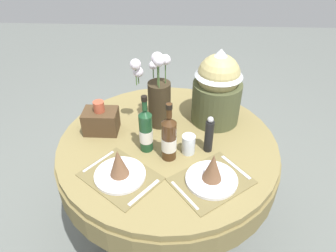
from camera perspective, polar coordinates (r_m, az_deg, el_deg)
ground at (r=2.22m, az=-0.04°, el=-17.47°), size 8.00×8.00×0.00m
dining_table at (r=1.77m, az=-0.04°, el=-6.11°), size 1.19×1.19×0.73m
place_setting_left at (r=1.47m, az=-8.82°, el=-7.82°), size 0.43×0.41×0.16m
place_setting_right at (r=1.45m, az=8.01°, el=-8.62°), size 0.43×0.41×0.16m
flower_vase at (r=1.71m, az=-1.84°, el=5.41°), size 0.21×0.16×0.45m
wine_bottle_left at (r=1.51m, az=0.17°, el=-2.21°), size 0.07×0.07×0.32m
wine_bottle_centre at (r=1.57m, az=-4.04°, el=-0.75°), size 0.07×0.07×0.32m
tumbler_near_left at (r=1.59m, az=3.74°, el=-3.33°), size 0.07×0.07×0.10m
pepper_mill at (r=1.58m, az=7.46°, el=-1.65°), size 0.04×0.04×0.21m
gift_tub_back_right at (r=1.75m, az=9.02°, el=7.45°), size 0.27×0.27×0.44m
woven_basket_side_left at (r=1.76m, az=-12.07°, el=1.02°), size 0.18×0.13×0.19m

